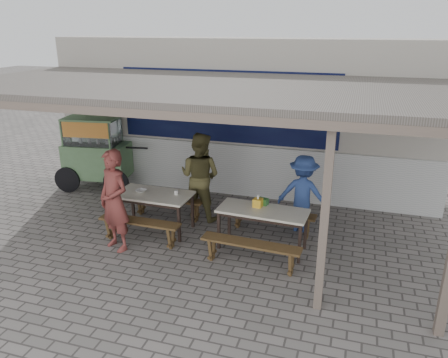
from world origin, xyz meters
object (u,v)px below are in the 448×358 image
at_px(table_left, 154,197).
at_px(bench_right_wall, 272,216).
at_px(patron_street_side, 114,201).
at_px(tissue_box, 258,203).
at_px(bench_left_wall, 168,202).
at_px(vendor_cart, 96,151).
at_px(donation_box, 263,201).
at_px(condiment_jar, 176,192).
at_px(patron_wall_side, 200,176).
at_px(bench_right_street, 251,248).
at_px(patron_right_table, 303,194).
at_px(bench_left_street, 140,226).
at_px(table_right, 263,214).
at_px(condiment_bowl, 141,191).

bearing_deg(table_left, bench_right_wall, 14.90).
relative_size(patron_street_side, tissue_box, 12.16).
bearing_deg(bench_left_wall, bench_right_wall, -0.20).
distance_m(table_left, vendor_cart, 2.90).
distance_m(donation_box, condiment_jar, 1.67).
xyz_separation_m(bench_left_wall, patron_wall_side, (0.63, 0.23, 0.56)).
height_order(bench_right_street, tissue_box, tissue_box).
xyz_separation_m(vendor_cart, donation_box, (4.44, -1.60, -0.14)).
relative_size(bench_left_wall, vendor_cart, 0.73).
xyz_separation_m(table_left, bench_right_wall, (2.19, 0.55, -0.33)).
bearing_deg(tissue_box, vendor_cart, 158.45).
relative_size(vendor_cart, patron_right_table, 1.41).
bearing_deg(bench_left_street, table_right, 12.78).
height_order(bench_left_wall, patron_street_side, patron_street_side).
relative_size(table_left, table_right, 0.91).
relative_size(bench_right_wall, vendor_cart, 0.79).
xyz_separation_m(patron_right_table, tissue_box, (-0.67, -0.86, 0.07)).
relative_size(bench_left_street, bench_right_wall, 0.92).
bearing_deg(condiment_jar, table_left, -168.10).
relative_size(table_left, bench_left_street, 0.94).
distance_m(bench_right_street, condiment_bowl, 2.55).
xyz_separation_m(bench_right_street, patron_street_side, (-2.42, -0.06, 0.56)).
bearing_deg(vendor_cart, patron_street_side, -59.75).
bearing_deg(table_right, bench_left_street, -164.75).
height_order(patron_street_side, condiment_bowl, patron_street_side).
bearing_deg(condiment_bowl, bench_right_wall, 12.53).
relative_size(bench_left_street, condiment_bowl, 7.88).
distance_m(bench_right_wall, patron_street_side, 2.93).
xyz_separation_m(bench_left_wall, patron_street_side, (-0.32, -1.46, 0.57)).
bearing_deg(bench_left_wall, patron_right_table, 6.11).
bearing_deg(donation_box, bench_left_wall, 166.88).
bearing_deg(patron_right_table, patron_wall_side, 4.29).
bearing_deg(patron_street_side, patron_right_table, 53.16).
height_order(bench_left_street, vendor_cart, vendor_cart).
distance_m(bench_left_street, table_right, 2.23).
bearing_deg(table_right, patron_street_side, -159.93).
height_order(table_right, patron_wall_side, patron_wall_side).
distance_m(table_left, bench_left_wall, 0.68).
distance_m(patron_street_side, donation_box, 2.60).
bearing_deg(condiment_jar, patron_right_table, 18.11).
distance_m(vendor_cart, donation_box, 4.72).
height_order(bench_left_street, donation_box, donation_box).
height_order(vendor_cart, tissue_box, vendor_cart).
bearing_deg(tissue_box, patron_wall_side, 148.72).
distance_m(bench_right_wall, vendor_cart, 4.71).
height_order(patron_street_side, donation_box, patron_street_side).
bearing_deg(bench_right_wall, bench_left_street, -149.36).
distance_m(table_left, condiment_bowl, 0.28).
height_order(tissue_box, condiment_jar, tissue_box).
height_order(table_left, bench_left_wall, table_left).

